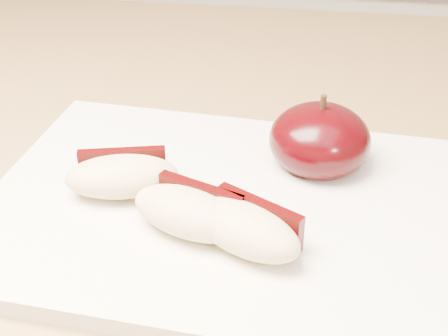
# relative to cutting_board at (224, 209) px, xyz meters

# --- Properties ---
(back_cabinet) EXTENTS (2.40, 0.62, 0.94)m
(back_cabinet) POSITION_rel_cutting_board_xyz_m (0.06, 0.80, -0.44)
(back_cabinet) COLOR silver
(back_cabinet) RESTS_ON ground
(cutting_board) EXTENTS (0.32, 0.24, 0.01)m
(cutting_board) POSITION_rel_cutting_board_xyz_m (0.00, 0.00, 0.00)
(cutting_board) COLOR silver
(cutting_board) RESTS_ON island_counter
(apple_half) EXTENTS (0.09, 0.09, 0.06)m
(apple_half) POSITION_rel_cutting_board_xyz_m (0.06, 0.06, 0.02)
(apple_half) COLOR black
(apple_half) RESTS_ON cutting_board
(apple_wedge_a) EXTENTS (0.08, 0.05, 0.03)m
(apple_wedge_a) POSITION_rel_cutting_board_xyz_m (-0.07, 0.00, 0.02)
(apple_wedge_a) COLOR #DBBC8B
(apple_wedge_a) RESTS_ON cutting_board
(apple_wedge_b) EXTENTS (0.08, 0.06, 0.03)m
(apple_wedge_b) POSITION_rel_cutting_board_xyz_m (-0.02, -0.03, 0.02)
(apple_wedge_b) COLOR #DBBC8B
(apple_wedge_b) RESTS_ON cutting_board
(apple_wedge_c) EXTENTS (0.08, 0.07, 0.03)m
(apple_wedge_c) POSITION_rel_cutting_board_xyz_m (0.02, -0.04, 0.02)
(apple_wedge_c) COLOR #DBBC8B
(apple_wedge_c) RESTS_ON cutting_board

